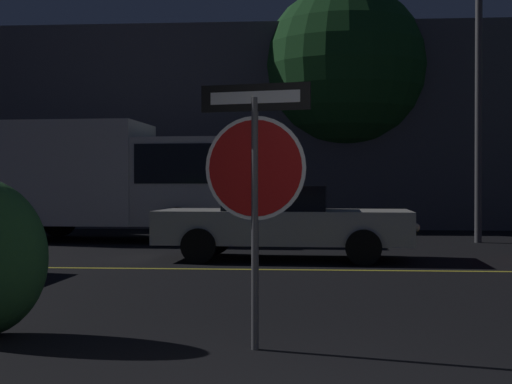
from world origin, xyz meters
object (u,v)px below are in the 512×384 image
object	(u,v)px
tree_1	(345,69)
stop_sign	(255,165)
street_lamp	(479,13)
passing_car_2	(283,222)
delivery_truck	(116,176)

from	to	relation	value
tree_1	stop_sign	bearing A→B (deg)	-95.52
street_lamp	passing_car_2	bearing A→B (deg)	-137.84
stop_sign	passing_car_2	xyz separation A→B (m)	(-0.02, 6.95, -0.83)
stop_sign	delivery_truck	bearing A→B (deg)	122.53
delivery_truck	street_lamp	xyz separation A→B (m)	(8.45, -0.00, 3.73)
street_lamp	tree_1	size ratio (longest dim) A/B	1.13
passing_car_2	delivery_truck	bearing A→B (deg)	-131.43
delivery_truck	street_lamp	distance (m)	9.24
stop_sign	street_lamp	xyz separation A→B (m)	(4.34, 10.89, 3.76)
stop_sign	street_lamp	bearing A→B (deg)	80.12
stop_sign	street_lamp	size ratio (longest dim) A/B	0.26
passing_car_2	delivery_truck	size ratio (longest dim) A/B	0.75
passing_car_2	tree_1	size ratio (longest dim) A/B	0.62
passing_car_2	stop_sign	bearing A→B (deg)	2.63
stop_sign	passing_car_2	size ratio (longest dim) A/B	0.47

